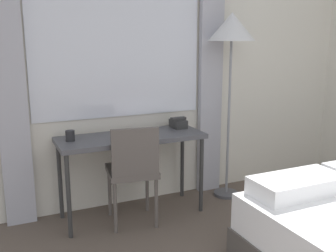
{
  "coord_description": "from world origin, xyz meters",
  "views": [
    {
      "loc": [
        -1.2,
        -0.12,
        1.56
      ],
      "look_at": [
        0.04,
        2.59,
        0.88
      ],
      "focal_mm": 42.0,
      "sensor_mm": 36.0,
      "label": 1
    }
  ],
  "objects_px": {
    "desk_chair": "(133,167)",
    "mug": "(70,136)",
    "desk": "(131,143)",
    "book": "(131,134)",
    "standing_lamp": "(232,35)",
    "telephone": "(178,123)"
  },
  "relations": [
    {
      "from": "book",
      "to": "mug",
      "type": "relative_size",
      "value": 2.97
    },
    {
      "from": "desk_chair",
      "to": "mug",
      "type": "relative_size",
      "value": 9.99
    },
    {
      "from": "desk_chair",
      "to": "mug",
      "type": "height_order",
      "value": "desk_chair"
    },
    {
      "from": "standing_lamp",
      "to": "telephone",
      "type": "distance_m",
      "value": 0.96
    },
    {
      "from": "desk_chair",
      "to": "mug",
      "type": "distance_m",
      "value": 0.57
    },
    {
      "from": "desk_chair",
      "to": "book",
      "type": "distance_m",
      "value": 0.3
    },
    {
      "from": "desk_chair",
      "to": "standing_lamp",
      "type": "bearing_deg",
      "value": 20.1
    },
    {
      "from": "desk_chair",
      "to": "telephone",
      "type": "xyz_separation_m",
      "value": [
        0.56,
        0.29,
        0.27
      ]
    },
    {
      "from": "desk",
      "to": "mug",
      "type": "distance_m",
      "value": 0.53
    },
    {
      "from": "standing_lamp",
      "to": "book",
      "type": "bearing_deg",
      "value": -178.02
    },
    {
      "from": "mug",
      "to": "book",
      "type": "bearing_deg",
      "value": -4.76
    },
    {
      "from": "standing_lamp",
      "to": "mug",
      "type": "distance_m",
      "value": 1.72
    },
    {
      "from": "desk_chair",
      "to": "telephone",
      "type": "height_order",
      "value": "desk_chair"
    },
    {
      "from": "desk",
      "to": "desk_chair",
      "type": "xyz_separation_m",
      "value": [
        -0.06,
        -0.19,
        -0.15
      ]
    },
    {
      "from": "telephone",
      "to": "book",
      "type": "distance_m",
      "value": 0.52
    },
    {
      "from": "desk",
      "to": "desk_chair",
      "type": "bearing_deg",
      "value": -106.62
    },
    {
      "from": "desk",
      "to": "book",
      "type": "bearing_deg",
      "value": -103.95
    },
    {
      "from": "desk",
      "to": "standing_lamp",
      "type": "distance_m",
      "value": 1.36
    },
    {
      "from": "desk",
      "to": "mug",
      "type": "height_order",
      "value": "mug"
    },
    {
      "from": "desk",
      "to": "book",
      "type": "xyz_separation_m",
      "value": [
        -0.0,
        -0.01,
        0.08
      ]
    },
    {
      "from": "standing_lamp",
      "to": "desk",
      "type": "bearing_deg",
      "value": -178.61
    },
    {
      "from": "desk",
      "to": "standing_lamp",
      "type": "bearing_deg",
      "value": 1.39
    }
  ]
}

